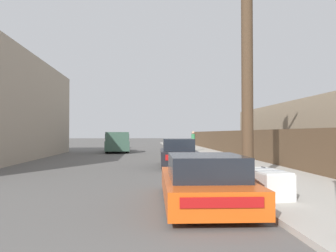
{
  "coord_description": "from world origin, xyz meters",
  "views": [
    {
      "loc": [
        0.77,
        -1.62,
        1.69
      ],
      "look_at": [
        1.59,
        10.54,
        1.96
      ],
      "focal_mm": 35.0,
      "sensor_mm": 36.0,
      "label": 1
    }
  ],
  "objects": [
    {
      "name": "sidewalk_curb",
      "position": [
        5.3,
        23.5,
        0.06
      ],
      "size": [
        4.2,
        63.0,
        0.12
      ],
      "primitive_type": "cube",
      "color": "#ADA89E",
      "rests_on": "ground"
    },
    {
      "name": "discarded_fridge",
      "position": [
        3.73,
        6.37,
        0.45
      ],
      "size": [
        0.9,
        1.66,
        0.68
      ],
      "rotation": [
        0.0,
        0.0,
        0.12
      ],
      "color": "silver",
      "rests_on": "sidewalk_curb"
    },
    {
      "name": "parked_sports_car_red",
      "position": [
        2.13,
        6.04,
        0.54
      ],
      "size": [
        1.99,
        4.41,
        1.19
      ],
      "rotation": [
        0.0,
        0.0,
        -0.03
      ],
      "color": "#E05114",
      "rests_on": "ground"
    },
    {
      "name": "car_parked_mid",
      "position": [
        2.37,
        14.8,
        0.66
      ],
      "size": [
        1.88,
        4.35,
        1.42
      ],
      "rotation": [
        0.0,
        0.0,
        -0.04
      ],
      "color": "black",
      "rests_on": "ground"
    },
    {
      "name": "pickup_truck",
      "position": [
        -1.78,
        27.51,
        0.89
      ],
      "size": [
        2.51,
        5.76,
        1.79
      ],
      "rotation": [
        0.0,
        0.0,
        3.23
      ],
      "color": "#385647",
      "rests_on": "ground"
    },
    {
      "name": "utility_pole",
      "position": [
        4.05,
        8.77,
        4.62
      ],
      "size": [
        1.8,
        0.37,
        8.86
      ],
      "color": "#4C3826",
      "rests_on": "sidewalk_curb"
    },
    {
      "name": "wooden_fence",
      "position": [
        7.25,
        21.82,
        1.0
      ],
      "size": [
        0.08,
        44.86,
        1.76
      ],
      "primitive_type": "cube",
      "color": "brown",
      "rests_on": "sidewalk_curb"
    },
    {
      "name": "building_right_house",
      "position": [
        12.2,
        19.15,
        1.79
      ],
      "size": [
        6.0,
        15.96,
        3.59
      ],
      "primitive_type": "cube",
      "color": "gray",
      "rests_on": "ground"
    },
    {
      "name": "pedestrian",
      "position": [
        5.0,
        27.5,
        1.02
      ],
      "size": [
        0.34,
        0.34,
        1.75
      ],
      "color": "#282D42",
      "rests_on": "sidewalk_curb"
    }
  ]
}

